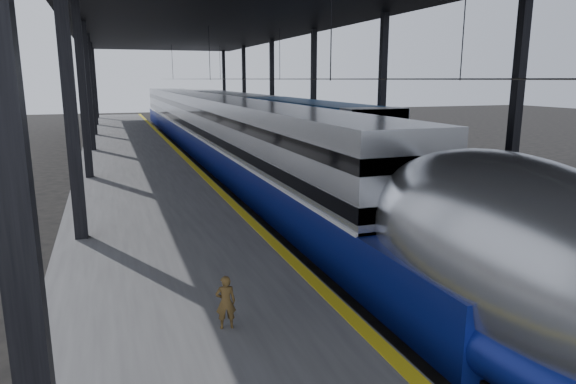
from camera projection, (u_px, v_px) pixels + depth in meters
name	position (u px, v px, depth m)	size (l,w,h in m)	color
ground	(335.00, 312.00, 12.39)	(160.00, 160.00, 0.00)	black
platform	(135.00, 168.00, 29.56)	(6.00, 80.00, 1.00)	#4C4C4F
yellow_strip	(184.00, 157.00, 30.36)	(0.30, 80.00, 0.01)	gold
rails	(268.00, 167.00, 32.25)	(6.52, 80.00, 0.16)	slate
canopy	(223.00, 15.00, 29.46)	(18.00, 75.00, 9.47)	black
tgv_train	(213.00, 131.00, 35.11)	(3.04, 65.20, 4.36)	#ACAEB3
second_train	(237.00, 115.00, 48.98)	(3.04, 56.05, 4.18)	navy
child	(226.00, 302.00, 9.38)	(0.37, 0.24, 1.02)	#4C3819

